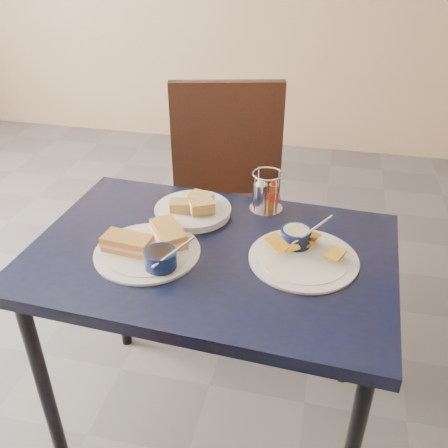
% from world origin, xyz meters
% --- Properties ---
extents(ground, '(6.00, 6.00, 0.00)m').
position_xyz_m(ground, '(0.00, 0.00, 0.00)').
color(ground, '#49494E').
rests_on(ground, ground).
extents(dining_table, '(1.10, 0.76, 0.75)m').
position_xyz_m(dining_table, '(0.05, -0.13, 0.67)').
color(dining_table, black).
rests_on(dining_table, ground).
extents(chair_far, '(0.58, 0.56, 1.02)m').
position_xyz_m(chair_far, '(-0.03, 0.57, 0.58)').
color(chair_far, black).
rests_on(chair_far, ground).
extents(sandwich_plate, '(0.32, 0.31, 0.12)m').
position_xyz_m(sandwich_plate, '(-0.12, -0.19, 0.77)').
color(sandwich_plate, white).
rests_on(sandwich_plate, dining_table).
extents(plantain_plate, '(0.31, 0.31, 0.12)m').
position_xyz_m(plantain_plate, '(0.31, -0.10, 0.77)').
color(plantain_plate, white).
rests_on(plantain_plate, dining_table).
extents(bread_basket, '(0.25, 0.25, 0.07)m').
position_xyz_m(bread_basket, '(-0.06, 0.05, 0.77)').
color(bread_basket, white).
rests_on(bread_basket, dining_table).
extents(condiment_caddy, '(0.11, 0.11, 0.14)m').
position_xyz_m(condiment_caddy, '(0.17, 0.14, 0.81)').
color(condiment_caddy, silver).
rests_on(condiment_caddy, dining_table).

